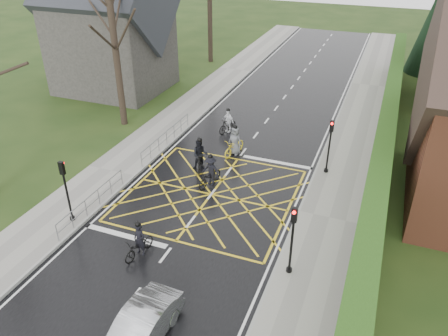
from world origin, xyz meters
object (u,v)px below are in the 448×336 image
Objects in this scene: car at (139,331)px; cyclist_rear at (139,245)px; cyclist_mid at (210,174)px; cyclist_front at (228,123)px; cyclist_back at (200,158)px; cyclist_lead at (235,144)px.

cyclist_rear is at bearing 122.87° from car.
cyclist_mid reaches higher than cyclist_rear.
cyclist_front is 16.85m from car.
cyclist_front reaches higher than car.
cyclist_rear is 0.92× the size of cyclist_mid.
cyclist_mid is 10.23m from car.
cyclist_back reaches higher than cyclist_lead.
cyclist_mid is 3.68m from cyclist_lead.
cyclist_rear reaches higher than car.
car is at bearing -59.51° from cyclist_front.
cyclist_lead is at bearing 103.40° from cyclist_mid.
cyclist_mid is 0.95× the size of cyclist_lead.
cyclist_mid is at bearing 95.26° from cyclist_rear.
cyclist_rear is 4.52m from car.
cyclist_lead is 13.87m from car.
car is at bearing -48.56° from cyclist_rear.
cyclist_mid is 1.14× the size of cyclist_front.
cyclist_back is 1.72m from cyclist_mid.
cyclist_lead is (0.60, 9.88, 0.12)m from cyclist_rear.
cyclist_lead reaches higher than cyclist_rear.
cyclist_rear is 6.23m from cyclist_mid.
cyclist_back is 1.05× the size of cyclist_mid.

